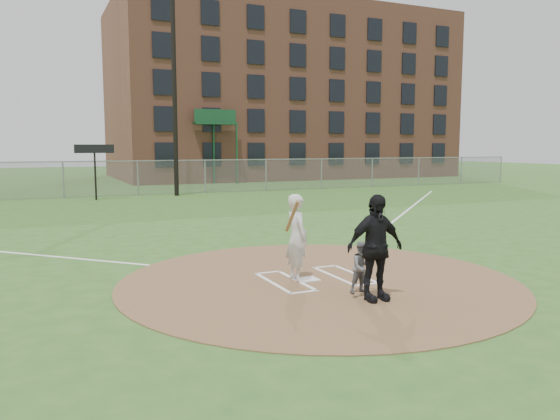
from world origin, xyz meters
name	(u,v)px	position (x,y,z in m)	size (l,w,h in m)	color
ground	(319,281)	(0.00, 0.00, 0.00)	(140.00, 140.00, 0.00)	#2E5A1E
dirt_circle	(319,280)	(0.00, 0.00, 0.01)	(8.40, 8.40, 0.02)	brown
home_plate	(308,279)	(-0.20, 0.08, 0.03)	(0.40, 0.40, 0.03)	silver
foul_line_first	(404,213)	(9.00, 9.00, 0.01)	(0.10, 24.00, 0.01)	white
catcher	(362,267)	(0.28, -1.25, 0.52)	(0.49, 0.38, 1.00)	slate
umpire	(375,248)	(0.22, -1.75, 1.00)	(1.15, 0.48, 1.96)	black
batters_boxes	(315,278)	(0.00, 0.15, 0.03)	(2.08, 1.88, 0.01)	white
batter_at_plate	(297,237)	(-0.44, 0.17, 0.94)	(0.56, 1.04, 1.83)	silver
outfield_fence	(138,178)	(0.00, 22.00, 1.02)	(56.08, 0.08, 2.03)	slate
brick_warehouse	(279,97)	(16.00, 37.96, 7.50)	(30.00, 17.17, 15.00)	#9A5842
light_pole	(174,79)	(2.00, 21.00, 6.61)	(1.20, 0.30, 12.22)	black
scoreboard_sign	(95,155)	(-2.50, 20.20, 2.39)	(2.00, 0.10, 2.93)	black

